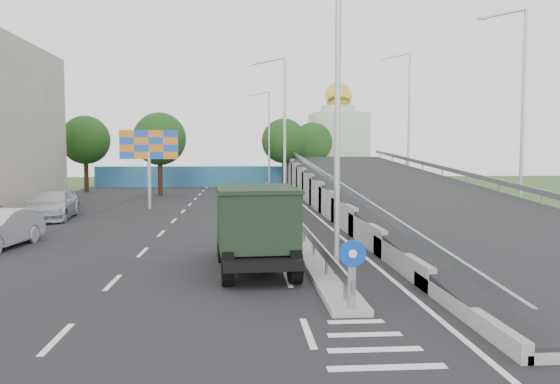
{
  "coord_description": "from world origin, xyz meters",
  "views": [
    {
      "loc": [
        -2.63,
        -10.49,
        3.93
      ],
      "look_at": [
        -0.91,
        13.49,
        2.2
      ],
      "focal_mm": 35.0,
      "sensor_mm": 36.0,
      "label": 1
    }
  ],
  "objects": [
    {
      "name": "tree_median_far",
      "position": [
        2.0,
        48.0,
        5.18
      ],
      "size": [
        4.8,
        4.8,
        7.6
      ],
      "color": "black",
      "rests_on": "ground"
    },
    {
      "name": "tree_ramp_far",
      "position": [
        6.0,
        55.0,
        5.18
      ],
      "size": [
        4.8,
        4.8,
        7.6
      ],
      "color": "black",
      "rests_on": "ground"
    },
    {
      "name": "parked_car_d",
      "position": [
        -13.74,
        22.35,
        0.86
      ],
      "size": [
        2.97,
        6.11,
        1.71
      ],
      "primitive_type": "imported",
      "rotation": [
        0.0,
        0.0,
        0.1
      ],
      "color": "#A4AAAD",
      "rests_on": "ground"
    },
    {
      "name": "median_guardrail",
      "position": [
        0.0,
        24.0,
        0.75
      ],
      "size": [
        0.09,
        44.0,
        0.71
      ],
      "color": "gray",
      "rests_on": "median"
    },
    {
      "name": "lamp_post_far",
      "position": [
        0.11,
        46.0,
        5.81
      ],
      "size": [
        2.74,
        0.18,
        10.08
      ],
      "color": "#B2B5B7",
      "rests_on": "median"
    },
    {
      "name": "tree_left_mid",
      "position": [
        -10.0,
        40.0,
        5.18
      ],
      "size": [
        4.8,
        4.8,
        7.6
      ],
      "color": "black",
      "rests_on": "ground"
    },
    {
      "name": "overpass_ramp",
      "position": [
        7.5,
        24.0,
        1.75
      ],
      "size": [
        10.0,
        50.0,
        3.5
      ],
      "color": "gray",
      "rests_on": "ground"
    },
    {
      "name": "road_surface",
      "position": [
        -3.0,
        20.0,
        0.0
      ],
      "size": [
        26.0,
        90.0,
        0.04
      ],
      "primitive_type": "cube",
      "color": "black",
      "rests_on": "ground"
    },
    {
      "name": "blue_wall",
      "position": [
        -4.0,
        52.0,
        1.2
      ],
      "size": [
        30.0,
        0.5,
        2.4
      ],
      "primitive_type": "cube",
      "color": "#226A7E",
      "rests_on": "ground"
    },
    {
      "name": "ground",
      "position": [
        0.0,
        0.0,
        0.0
      ],
      "size": [
        160.0,
        160.0,
        0.0
      ],
      "primitive_type": "plane",
      "color": "#2D4C1E",
      "rests_on": "ground"
    },
    {
      "name": "parked_car_e",
      "position": [
        -15.02,
        27.62,
        0.75
      ],
      "size": [
        2.17,
        4.55,
        1.5
      ],
      "primitive_type": "imported",
      "rotation": [
        0.0,
        0.0,
        0.09
      ],
      "color": "beige",
      "rests_on": "ground"
    },
    {
      "name": "dump_truck",
      "position": [
        -2.21,
        7.98,
        1.56
      ],
      "size": [
        2.81,
        6.55,
        2.82
      ],
      "rotation": [
        0.0,
        0.0,
        0.07
      ],
      "color": "black",
      "rests_on": "ground"
    },
    {
      "name": "lamp_post_mid",
      "position": [
        0.11,
        26.0,
        5.81
      ],
      "size": [
        2.74,
        0.18,
        10.08
      ],
      "color": "#B2B5B7",
      "rests_on": "median"
    },
    {
      "name": "church",
      "position": [
        10.0,
        60.0,
        5.31
      ],
      "size": [
        7.0,
        7.0,
        13.8
      ],
      "color": "#B2CCAD",
      "rests_on": "ground"
    },
    {
      "name": "lamp_post_near",
      "position": [
        0.11,
        6.0,
        5.81
      ],
      "size": [
        2.74,
        0.18,
        10.08
      ],
      "color": "#B2B5B7",
      "rests_on": "median"
    },
    {
      "name": "billboard",
      "position": [
        -9.0,
        28.0,
        4.19
      ],
      "size": [
        4.0,
        0.24,
        5.5
      ],
      "color": "#B2B5B7",
      "rests_on": "ground"
    },
    {
      "name": "sign_bollard",
      "position": [
        0.0,
        2.17,
        1.03
      ],
      "size": [
        0.64,
        0.23,
        1.67
      ],
      "color": "black",
      "rests_on": "median"
    },
    {
      "name": "tree_left_far",
      "position": [
        -18.0,
        45.0,
        5.18
      ],
      "size": [
        4.8,
        4.8,
        7.6
      ],
      "color": "black",
      "rests_on": "ground"
    },
    {
      "name": "median",
      "position": [
        0.0,
        24.0,
        0.1
      ],
      "size": [
        1.0,
        44.0,
        0.2
      ],
      "primitive_type": "cube",
      "color": "gray",
      "rests_on": "ground"
    }
  ]
}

